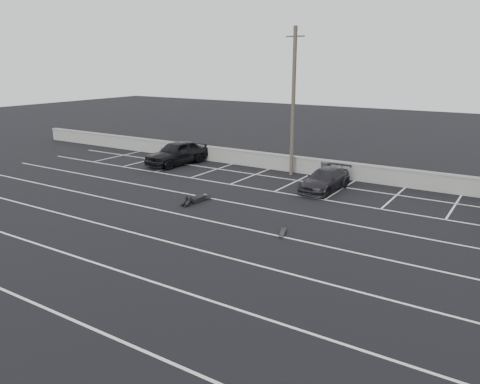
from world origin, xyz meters
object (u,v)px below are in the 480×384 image
Objects in this scene: trash_bin at (325,170)px; skateboard at (282,233)px; utility_pole at (293,102)px; car_right at (325,180)px; person at (199,196)px; car_left at (177,153)px.

trash_bin is 10.63m from skateboard.
car_right is at bearing -36.05° from utility_pole.
utility_pole is 3.63× the size of person.
car_left is 10.60m from trash_bin.
car_left is at bearing -169.50° from trash_bin.
skateboard is (5.99, -2.05, -0.18)m from person.
utility_pole is at bearing -169.59° from trash_bin.
car_left reaches higher than car_right.
utility_pole is at bearing 17.78° from car_left.
trash_bin is (10.41, 1.93, -0.34)m from car_left.
utility_pole is 9.14m from person.
trash_bin is 1.21× the size of skateboard.
person reaches higher than skateboard.
skateboard is (12.78, -8.42, -0.76)m from car_left.
person is 6.34m from skateboard.
car_right is 5.17× the size of skateboard.
car_left is 5.00× the size of trash_bin.
trash_bin is 0.39× the size of person.
person is at bearing -128.19° from car_right.
skateboard is at bearing -77.12° from trash_bin.
car_right reaches higher than person.
car_right is 1.68× the size of person.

